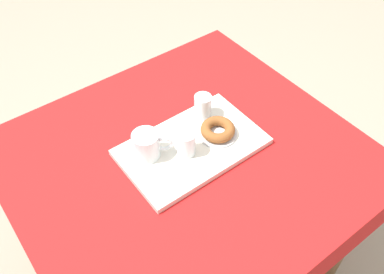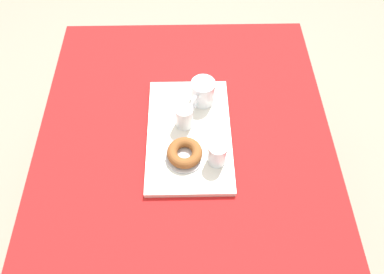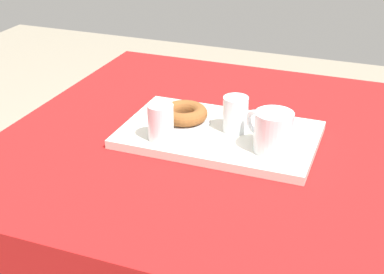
{
  "view_description": "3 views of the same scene",
  "coord_description": "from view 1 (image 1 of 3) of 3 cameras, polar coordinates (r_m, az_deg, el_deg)",
  "views": [
    {
      "loc": [
        -0.52,
        -0.72,
        1.83
      ],
      "look_at": [
        0.04,
        0.03,
        0.82
      ],
      "focal_mm": 38.89,
      "sensor_mm": 36.0,
      "label": 1
    },
    {
      "loc": [
        0.73,
        0.01,
        1.82
      ],
      "look_at": [
        0.06,
        0.03,
        0.8
      ],
      "focal_mm": 33.3,
      "sensor_mm": 36.0,
      "label": 2
    },
    {
      "loc": [
        -0.32,
        1.14,
        1.38
      ],
      "look_at": [
        0.08,
        0.08,
        0.8
      ],
      "focal_mm": 50.69,
      "sensor_mm": 36.0,
      "label": 3
    }
  ],
  "objects": [
    {
      "name": "dining_table",
      "position": [
        1.46,
        -0.73,
        -5.2
      ],
      "size": [
        1.12,
        1.04,
        0.77
      ],
      "color": "red",
      "rests_on": "ground"
    },
    {
      "name": "water_glass_near",
      "position": [
        1.33,
        -0.89,
        -1.1
      ],
      "size": [
        0.06,
        0.06,
        0.09
      ],
      "color": "white",
      "rests_on": "serving_tray"
    },
    {
      "name": "donut_plate_left",
      "position": [
        1.41,
        3.64,
        0.35
      ],
      "size": [
        0.13,
        0.13,
        0.01
      ],
      "primitive_type": "cylinder",
      "color": "silver",
      "rests_on": "serving_tray"
    },
    {
      "name": "water_glass_far",
      "position": [
        1.45,
        1.49,
        4.1
      ],
      "size": [
        0.06,
        0.06,
        0.09
      ],
      "color": "white",
      "rests_on": "serving_tray"
    },
    {
      "name": "tea_mug_left",
      "position": [
        1.33,
        -6.21,
        -1.21
      ],
      "size": [
        0.12,
        0.1,
        0.09
      ],
      "color": "white",
      "rests_on": "serving_tray"
    },
    {
      "name": "serving_tray",
      "position": [
        1.39,
        -0.02,
        -1.34
      ],
      "size": [
        0.47,
        0.29,
        0.02
      ],
      "primitive_type": "cube",
      "color": "silver",
      "rests_on": "dining_table"
    },
    {
      "name": "sugar_donut_left",
      "position": [
        1.4,
        3.68,
        0.93
      ],
      "size": [
        0.12,
        0.12,
        0.03
      ],
      "primitive_type": "torus",
      "color": "brown",
      "rests_on": "donut_plate_left"
    },
    {
      "name": "ground_plane",
      "position": [
        2.03,
        -0.55,
        -16.85
      ],
      "size": [
        6.0,
        6.0,
        0.0
      ],
      "primitive_type": "plane",
      "color": "gray"
    }
  ]
}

